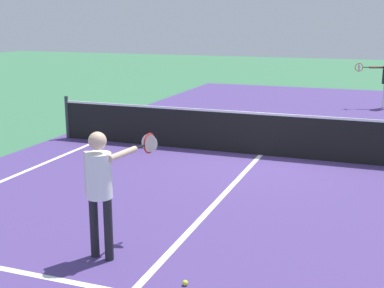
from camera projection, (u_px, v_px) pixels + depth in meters
The scene contains 6 objects.
ground_plane at pixel (261, 155), 11.56m from camera, with size 60.00×60.00×0.00m, color #38724C.
court_surface_inbounds at pixel (261, 155), 11.55m from camera, with size 10.62×24.40×0.00m, color #4C387A.
line_center_service at pixel (218, 201), 8.64m from camera, with size 0.10×6.40×0.01m, color white.
net at pixel (261, 133), 11.44m from camera, with size 10.08×0.09×1.07m.
player_near at pixel (101, 181), 6.38m from camera, with size 0.61×1.17×1.64m.
tennis_ball_mid_court at pixel (185, 283), 5.90m from camera, with size 0.07×0.07×0.07m, color #CCE033.
Camera 1 is at (2.42, -11.02, 2.95)m, focal length 48.61 mm.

